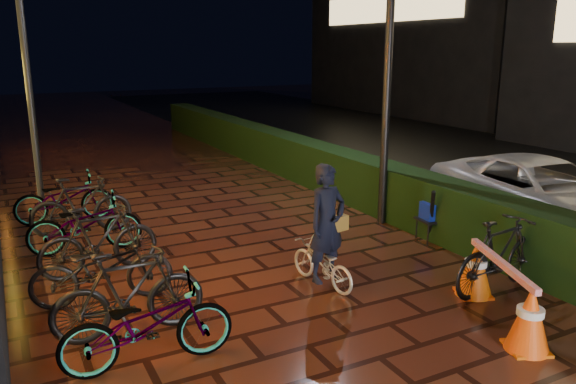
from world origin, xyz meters
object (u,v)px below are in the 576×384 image
van (540,193)px  traffic_barrier (500,290)px  cyclist (325,242)px  cart_assembly (433,213)px

van → traffic_barrier: bearing=-142.1°
cyclist → cart_assembly: 2.72m
van → cart_assembly: bearing=178.9°
traffic_barrier → cyclist: bearing=127.0°
van → traffic_barrier: (-3.57, -2.34, -0.25)m
cyclist → traffic_barrier: (1.36, -1.81, -0.26)m
traffic_barrier → cart_assembly: cart_assembly is taller
traffic_barrier → cart_assembly: bearing=64.2°
cyclist → traffic_barrier: bearing=-53.0°
cart_assembly → traffic_barrier: bearing=-115.8°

